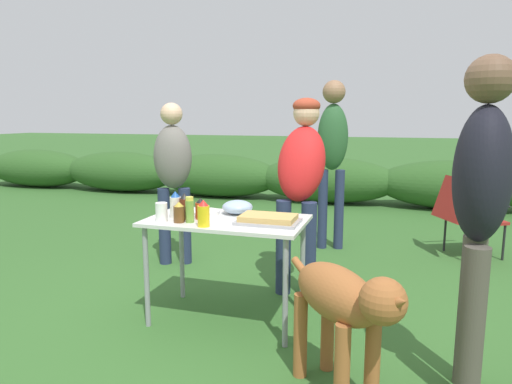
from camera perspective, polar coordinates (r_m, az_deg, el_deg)
ground_plane at (r=3.43m, az=-3.55°, el=-15.50°), size 60.00×60.00×0.00m
shrub_hedge at (r=7.79m, az=8.80°, el=1.52°), size 14.40×0.90×0.77m
folding_table at (r=3.21m, az=-3.68°, el=-4.71°), size 1.10×0.64×0.74m
food_tray at (r=3.05m, az=1.53°, el=-3.44°), size 0.41×0.27×0.06m
plate_stack at (r=3.37m, az=-6.41°, el=-2.50°), size 0.22×0.22×0.02m
mixing_bowl at (r=3.34m, az=-2.33°, el=-1.89°), size 0.22×0.22×0.10m
paper_cup_stack at (r=3.15m, az=-11.73°, el=-2.49°), size 0.08×0.08×0.13m
beer_bottle at (r=3.11m, az=-9.60°, el=-2.55°), size 0.07×0.07×0.14m
mustard_bottle at (r=2.97m, az=-6.58°, el=-2.74°), size 0.08×0.08×0.18m
hot_sauce_bottle at (r=3.19m, az=-6.93°, el=-2.13°), size 0.07×0.07×0.15m
mayo_bottle at (r=3.25m, az=-10.03°, el=-1.64°), size 0.08×0.08×0.19m
bbq_sauce_bottle at (r=3.20m, az=-8.92°, el=-1.82°), size 0.07×0.07×0.18m
relish_jar at (r=3.10m, az=-8.29°, el=-2.23°), size 0.06×0.06×0.18m
standing_person_in_gray_fleece at (r=3.70m, az=5.64°, el=2.27°), size 0.43×0.53×1.60m
standing_person_in_dark_puffer at (r=4.47m, az=-10.32°, el=2.84°), size 0.43×0.37×1.57m
standing_person_in_navy_coat at (r=2.49m, az=26.25°, el=-0.79°), size 0.31×0.41×1.74m
standing_person_in_olive_jacket at (r=4.98m, az=9.55°, el=5.71°), size 0.36×0.29×1.82m
dog at (r=2.40m, az=10.71°, el=-13.52°), size 0.70×0.79×0.75m
camp_chair_green_behind_table at (r=5.18m, az=24.75°, el=-2.31°), size 0.74×0.68×0.83m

